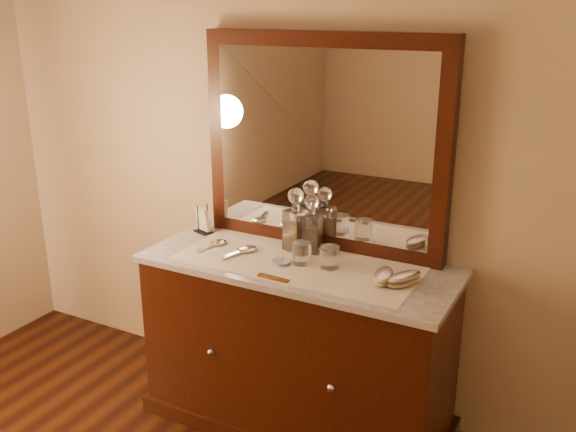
% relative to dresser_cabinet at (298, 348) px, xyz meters
% --- Properties ---
extents(dresser_cabinet, '(1.40, 0.55, 0.82)m').
position_rel_dresser_cabinet_xyz_m(dresser_cabinet, '(0.00, 0.00, 0.00)').
color(dresser_cabinet, black).
rests_on(dresser_cabinet, floor).
extents(dresser_plinth, '(1.46, 0.59, 0.08)m').
position_rel_dresser_cabinet_xyz_m(dresser_plinth, '(0.00, 0.00, -0.37)').
color(dresser_plinth, black).
rests_on(dresser_plinth, floor).
extents(knob_left, '(0.04, 0.04, 0.04)m').
position_rel_dresser_cabinet_xyz_m(knob_left, '(-0.30, -0.28, 0.04)').
color(knob_left, silver).
rests_on(knob_left, dresser_cabinet).
extents(knob_right, '(0.04, 0.04, 0.04)m').
position_rel_dresser_cabinet_xyz_m(knob_right, '(0.30, -0.28, 0.04)').
color(knob_right, silver).
rests_on(knob_right, dresser_cabinet).
extents(marble_top, '(1.44, 0.59, 0.03)m').
position_rel_dresser_cabinet_xyz_m(marble_top, '(0.00, 0.00, 0.42)').
color(marble_top, white).
rests_on(marble_top, dresser_cabinet).
extents(mirror_frame, '(1.20, 0.08, 1.00)m').
position_rel_dresser_cabinet_xyz_m(mirror_frame, '(0.00, 0.25, 0.94)').
color(mirror_frame, black).
rests_on(mirror_frame, marble_top).
extents(mirror_glass, '(1.06, 0.01, 0.86)m').
position_rel_dresser_cabinet_xyz_m(mirror_glass, '(0.00, 0.21, 0.94)').
color(mirror_glass, white).
rests_on(mirror_glass, marble_top).
extents(lace_runner, '(1.10, 0.45, 0.00)m').
position_rel_dresser_cabinet_xyz_m(lace_runner, '(0.00, -0.02, 0.44)').
color(lace_runner, white).
rests_on(lace_runner, marble_top).
extents(pin_dish, '(0.11, 0.11, 0.02)m').
position_rel_dresser_cabinet_xyz_m(pin_dish, '(-0.05, -0.06, 0.45)').
color(pin_dish, white).
rests_on(pin_dish, lace_runner).
extents(comb, '(0.15, 0.03, 0.01)m').
position_rel_dresser_cabinet_xyz_m(comb, '(-0.01, -0.22, 0.45)').
color(comb, brown).
rests_on(comb, lace_runner).
extents(napkin_rack, '(0.11, 0.09, 0.15)m').
position_rel_dresser_cabinet_xyz_m(napkin_rack, '(-0.61, 0.13, 0.50)').
color(napkin_rack, black).
rests_on(napkin_rack, marble_top).
extents(decanter_left, '(0.11, 0.11, 0.30)m').
position_rel_dresser_cabinet_xyz_m(decanter_left, '(-0.08, 0.13, 0.56)').
color(decanter_left, brown).
rests_on(decanter_left, lace_runner).
extents(decanter_right, '(0.10, 0.10, 0.28)m').
position_rel_dresser_cabinet_xyz_m(decanter_right, '(0.00, 0.13, 0.55)').
color(decanter_right, brown).
rests_on(decanter_right, lace_runner).
extents(brush_near, '(0.10, 0.18, 0.05)m').
position_rel_dresser_cabinet_xyz_m(brush_near, '(0.42, -0.03, 0.47)').
color(brush_near, tan).
rests_on(brush_near, lace_runner).
extents(brush_far, '(0.15, 0.19, 0.05)m').
position_rel_dresser_cabinet_xyz_m(brush_far, '(0.50, -0.01, 0.47)').
color(brush_far, tan).
rests_on(brush_far, lace_runner).
extents(hand_mirror_outer, '(0.09, 0.19, 0.02)m').
position_rel_dresser_cabinet_xyz_m(hand_mirror_outer, '(-0.44, -0.01, 0.45)').
color(hand_mirror_outer, silver).
rests_on(hand_mirror_outer, lace_runner).
extents(hand_mirror_inner, '(0.11, 0.22, 0.02)m').
position_rel_dresser_cabinet_xyz_m(hand_mirror_inner, '(-0.28, -0.02, 0.45)').
color(hand_mirror_inner, silver).
rests_on(hand_mirror_inner, lace_runner).
extents(tumblers, '(0.22, 0.10, 0.10)m').
position_rel_dresser_cabinet_xyz_m(tumblers, '(0.09, -0.01, 0.49)').
color(tumblers, white).
rests_on(tumblers, lace_runner).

